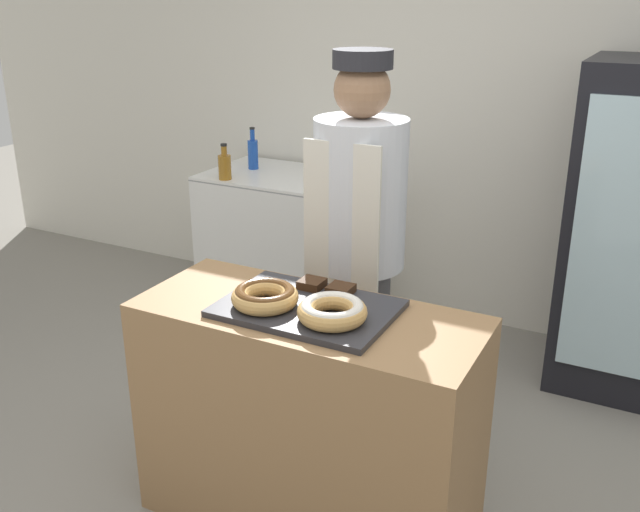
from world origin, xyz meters
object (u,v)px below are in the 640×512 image
Objects in this scene: brownie_back_right at (341,289)px; chest_freezer at (290,242)px; donut_light_glaze at (332,310)px; brownie_back_left at (312,284)px; baker_person at (358,249)px; bottle_blue at (253,153)px; donut_chocolate_glaze at (265,296)px; bottle_amber at (225,166)px; bottle_blue_b at (333,171)px; serving_tray at (307,308)px; beverage_fridge at (636,231)px.

brownie_back_right is 0.08× the size of chest_freezer.
brownie_back_left is (-0.20, 0.22, -0.02)m from donut_light_glaze.
chest_freezer is (-0.98, 1.11, -0.49)m from baker_person.
bottle_blue is at bearing 172.47° from chest_freezer.
donut_chocolate_glaze is 1.10× the size of bottle_amber.
bottle_blue reaches higher than bottle_blue_b.
donut_chocolate_glaze and donut_light_glaze have the same top height.
donut_chocolate_glaze is 1.83m from bottle_blue_b.
donut_chocolate_glaze is at bearing -152.89° from serving_tray.
serving_tray is 2.30× the size of bottle_blue.
baker_person reaches higher than chest_freezer.
bottle_blue is (-1.22, 1.84, 0.03)m from donut_chocolate_glaze.
beverage_fridge is (0.90, 1.58, -0.11)m from brownie_back_right.
donut_chocolate_glaze reaches higher than brownie_back_left.
beverage_fridge is at bearing -1.11° from bottle_blue.
donut_light_glaze is at bearing -45.66° from bottle_amber.
baker_person is (-0.15, 0.48, -0.02)m from brownie_back_right.
bottle_blue_b reaches higher than serving_tray.
bottle_blue is (0.01, 0.31, 0.02)m from bottle_amber.
serving_tray is 2.09m from chest_freezer.
bottle_amber is (-0.30, -0.27, 0.53)m from chest_freezer.
donut_chocolate_glaze is at bearing -71.16° from bottle_blue_b.
bottle_amber is 0.31m from bottle_blue.
beverage_fridge reaches higher than serving_tray.
brownie_back_left is 0.08× the size of chest_freezer.
serving_tray is at bearing -66.41° from bottle_blue_b.
baker_person is (0.05, 0.70, -0.04)m from donut_chocolate_glaze.
brownie_back_right is 2.16m from bottle_blue.
donut_light_glaze is 0.14× the size of beverage_fridge.
brownie_back_right is 2.01m from chest_freezer.
donut_light_glaze reaches higher than brownie_back_left.
bottle_amber and bottle_blue_b have the same top height.
beverage_fridge reaches higher than brownie_back_left.
serving_tray is 0.16m from donut_chocolate_glaze.
bottle_blue is at bearing 169.72° from bottle_blue_b.
beverage_fridge is 1.59× the size of chest_freezer.
donut_light_glaze is 0.90× the size of bottle_blue.
donut_light_glaze is (0.27, 0.00, 0.00)m from donut_chocolate_glaze.
baker_person is at bearing 106.98° from brownie_back_right.
bottle_blue is (-1.49, 1.84, 0.03)m from donut_light_glaze.
baker_person is 1.67× the size of chest_freezer.
bottle_blue reaches higher than brownie_back_right.
chest_freezer is 4.83× the size of bottle_blue_b.
chest_freezer is (-0.93, 1.80, -0.53)m from donut_chocolate_glaze.
chest_freezer is 0.63m from bottle_blue.
donut_chocolate_glaze is at bearing 180.00° from donut_light_glaze.
serving_tray is 0.16m from brownie_back_right.
bottle_amber is at bearing -173.58° from beverage_fridge.
bottle_amber is at bearing -163.34° from bottle_blue_b.
brownie_back_right is at bearing -42.69° from bottle_amber.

